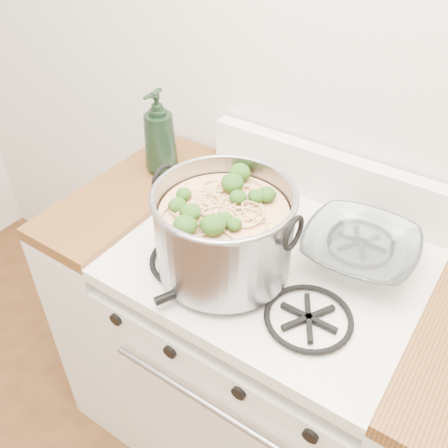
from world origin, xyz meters
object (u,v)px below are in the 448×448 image
bottle (159,132)px  gas_range (265,362)px  stock_pot (224,232)px  spatula (250,264)px  glass_bowl (358,254)px

bottle → gas_range: bearing=-17.3°
stock_pot → spatula: size_ratio=1.18×
gas_range → spatula: (-0.02, -0.09, 0.50)m
glass_bowl → bottle: 0.69m
gas_range → glass_bowl: size_ratio=8.16×
stock_pot → glass_bowl: size_ratio=3.24×
gas_range → stock_pot: bearing=-123.7°
stock_pot → glass_bowl: bearing=37.9°
gas_range → stock_pot: stock_pot is taller
gas_range → bottle: bearing=164.8°
spatula → glass_bowl: glass_bowl is taller
bottle → glass_bowl: bearing=-5.8°
glass_bowl → bottle: bottle is taller
gas_range → spatula: size_ratio=2.98×
gas_range → glass_bowl: bearing=25.2°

